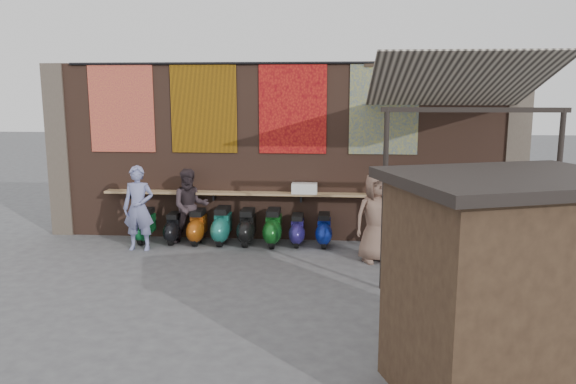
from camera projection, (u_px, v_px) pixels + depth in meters
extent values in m
plane|color=#474749|center=(266.00, 274.00, 10.52)|extent=(70.00, 70.00, 0.00)
cube|color=brown|center=(280.00, 152.00, 12.81)|extent=(10.00, 0.40, 4.00)
cube|color=#4C4238|center=(62.00, 150.00, 13.25)|extent=(0.50, 0.50, 4.00)
cube|color=#4C4238|center=(514.00, 154.00, 12.37)|extent=(0.50, 0.50, 4.00)
cube|color=#9E7A51|center=(279.00, 194.00, 12.61)|extent=(8.00, 0.32, 0.05)
cube|color=white|center=(304.00, 188.00, 12.51)|extent=(0.56, 0.30, 0.23)
cube|color=#9D163B|center=(121.00, 108.00, 12.72)|extent=(1.50, 0.02, 2.00)
cube|color=#C0770B|center=(204.00, 108.00, 12.56)|extent=(1.50, 0.02, 2.00)
cube|color=red|center=(293.00, 108.00, 12.39)|extent=(1.50, 0.02, 2.00)
cube|color=navy|center=(384.00, 109.00, 12.22)|extent=(1.50, 0.02, 2.00)
cylinder|color=black|center=(279.00, 63.00, 12.23)|extent=(9.50, 0.06, 0.06)
imported|color=#777CAD|center=(139.00, 208.00, 11.98)|extent=(0.67, 0.45, 1.83)
imported|color=#31262A|center=(190.00, 206.00, 12.49)|extent=(0.98, 0.86, 1.69)
imported|color=black|center=(450.00, 226.00, 11.00)|extent=(0.96, 0.52, 1.56)
imported|color=#4C4C50|center=(515.00, 228.00, 10.27)|extent=(1.23, 0.77, 1.82)
imported|color=#795C4D|center=(376.00, 218.00, 11.15)|extent=(1.02, 0.84, 1.80)
cube|color=black|center=(505.00, 294.00, 6.13)|extent=(2.64, 2.29, 2.40)
cube|color=black|center=(513.00, 180.00, 5.91)|extent=(2.97, 2.62, 0.12)
cube|color=gold|center=(465.00, 227.00, 6.86)|extent=(1.15, 0.43, 0.50)
cube|color=#473321|center=(461.00, 294.00, 7.01)|extent=(1.77, 0.70, 0.06)
cube|color=beige|center=(457.00, 82.00, 10.48)|extent=(3.20, 3.28, 0.97)
cube|color=#33261C|center=(442.00, 64.00, 11.96)|extent=(3.30, 0.08, 0.12)
cube|color=black|center=(475.00, 110.00, 9.09)|extent=(3.00, 0.08, 0.08)
cylinder|color=black|center=(384.00, 201.00, 9.48)|extent=(0.09, 0.09, 3.10)
cylinder|color=black|center=(556.00, 204.00, 9.24)|extent=(0.09, 0.09, 3.10)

